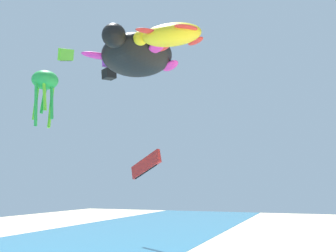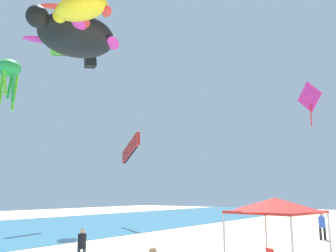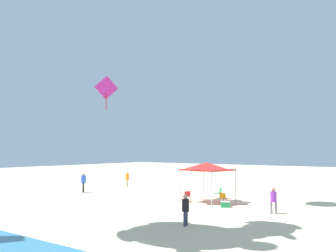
% 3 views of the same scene
% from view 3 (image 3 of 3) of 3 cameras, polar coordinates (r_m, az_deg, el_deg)
% --- Properties ---
extents(ground, '(120.00, 120.00, 0.10)m').
position_cam_3_polar(ground, '(30.10, 8.83, -11.26)').
color(ground, beige).
extents(canopy_tent, '(3.60, 3.38, 2.95)m').
position_cam_3_polar(canopy_tent, '(26.79, 6.26, -6.43)').
color(canopy_tent, '#B7B7BC').
rests_on(canopy_tent, ground).
extents(folding_chair_right_of_tent, '(0.80, 0.76, 0.82)m').
position_cam_3_polar(folding_chair_right_of_tent, '(27.11, 2.95, -11.01)').
color(folding_chair_right_of_tent, black).
rests_on(folding_chair_right_of_tent, ground).
extents(folding_chair_near_cooler, '(0.58, 0.66, 0.82)m').
position_cam_3_polar(folding_chair_near_cooler, '(26.38, 8.91, -11.17)').
color(folding_chair_near_cooler, black).
rests_on(folding_chair_near_cooler, ground).
extents(folding_chair_facing_ocean, '(0.81, 0.80, 0.82)m').
position_cam_3_polar(folding_chair_facing_ocean, '(29.44, 8.05, -10.41)').
color(folding_chair_facing_ocean, black).
rests_on(folding_chair_facing_ocean, ground).
extents(cooler_box, '(0.74, 0.67, 0.40)m').
position_cam_3_polar(cooler_box, '(24.93, 9.12, -12.23)').
color(cooler_box, '#1E8C4C').
rests_on(cooler_box, ground).
extents(person_far_stroller, '(0.38, 0.41, 1.58)m').
position_cam_3_polar(person_far_stroller, '(18.77, 2.82, -12.83)').
color(person_far_stroller, '#33384C').
rests_on(person_far_stroller, ground).
extents(person_beachcomber, '(0.38, 0.39, 1.59)m').
position_cam_3_polar(person_beachcomber, '(38.11, -6.52, -8.22)').
color(person_beachcomber, '#C6B28C').
rests_on(person_beachcomber, ground).
extents(person_watching_sky, '(0.43, 0.43, 1.82)m').
position_cam_3_polar(person_watching_sky, '(33.86, -13.33, -8.46)').
color(person_watching_sky, black).
rests_on(person_watching_sky, ground).
extents(person_near_umbrella, '(0.41, 0.37, 1.57)m').
position_cam_3_polar(person_near_umbrella, '(23.01, 16.47, -11.02)').
color(person_near_umbrella, slate).
rests_on(person_near_umbrella, ground).
extents(kite_diamond_magenta, '(1.15, 1.87, 3.08)m').
position_cam_3_polar(kite_diamond_magenta, '(32.72, -9.81, 5.84)').
color(kite_diamond_magenta, '#E02D9E').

